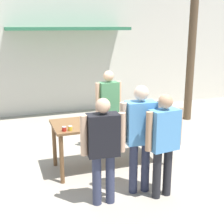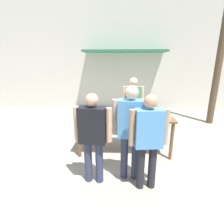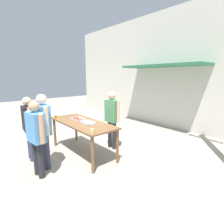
% 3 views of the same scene
% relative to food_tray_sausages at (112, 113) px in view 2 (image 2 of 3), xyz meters
% --- Properties ---
extents(ground_plane, '(24.00, 24.00, 0.00)m').
position_rel_food_tray_sausages_xyz_m(ground_plane, '(0.30, -0.05, -0.88)').
color(ground_plane, '#A39989').
extents(building_facade_back, '(12.00, 1.11, 4.50)m').
position_rel_food_tray_sausages_xyz_m(building_facade_back, '(0.30, 3.93, 1.37)').
color(building_facade_back, beige).
rests_on(building_facade_back, ground).
extents(serving_table, '(2.09, 0.83, 0.87)m').
position_rel_food_tray_sausages_xyz_m(serving_table, '(0.30, -0.05, -0.12)').
color(serving_table, brown).
rests_on(serving_table, ground).
extents(food_tray_sausages, '(0.40, 0.25, 0.04)m').
position_rel_food_tray_sausages_xyz_m(food_tray_sausages, '(0.00, 0.00, 0.00)').
color(food_tray_sausages, silver).
rests_on(food_tray_sausages, serving_table).
extents(food_tray_buns, '(0.39, 0.26, 0.06)m').
position_rel_food_tray_sausages_xyz_m(food_tray_buns, '(0.52, 0.00, 0.01)').
color(food_tray_buns, silver).
rests_on(food_tray_buns, serving_table).
extents(condiment_jar_mustard, '(0.07, 0.07, 0.07)m').
position_rel_food_tray_sausages_xyz_m(condiment_jar_mustard, '(-0.61, -0.35, 0.02)').
color(condiment_jar_mustard, '#B22319').
rests_on(condiment_jar_mustard, serving_table).
extents(condiment_jar_ketchup, '(0.07, 0.07, 0.07)m').
position_rel_food_tray_sausages_xyz_m(condiment_jar_ketchup, '(-0.52, -0.34, 0.02)').
color(condiment_jar_ketchup, gold).
rests_on(condiment_jar_ketchup, serving_table).
extents(beer_cup, '(0.08, 0.08, 0.09)m').
position_rel_food_tray_sausages_xyz_m(beer_cup, '(1.20, -0.34, 0.03)').
color(beer_cup, '#DBC67A').
rests_on(beer_cup, serving_table).
extents(person_server_behind_table, '(0.56, 0.25, 1.62)m').
position_rel_food_tray_sausages_xyz_m(person_server_behind_table, '(0.52, 0.78, 0.09)').
color(person_server_behind_table, '#232328').
rests_on(person_server_behind_table, ground).
extents(person_customer_holding_hotdog, '(0.63, 0.28, 1.56)m').
position_rel_food_tray_sausages_xyz_m(person_customer_holding_hotdog, '(-0.24, -1.19, 0.03)').
color(person_customer_holding_hotdog, '#333851').
rests_on(person_customer_holding_hotdog, ground).
extents(person_customer_with_cup, '(0.61, 0.28, 1.57)m').
position_rel_food_tray_sausages_xyz_m(person_customer_with_cup, '(0.64, -1.30, 0.04)').
color(person_customer_with_cup, '#232328').
rests_on(person_customer_with_cup, ground).
extents(person_customer_waiting_in_line, '(0.62, 0.27, 1.67)m').
position_rel_food_tray_sausages_xyz_m(person_customer_waiting_in_line, '(0.38, -1.06, 0.11)').
color(person_customer_waiting_in_line, '#333851').
rests_on(person_customer_waiting_in_line, ground).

